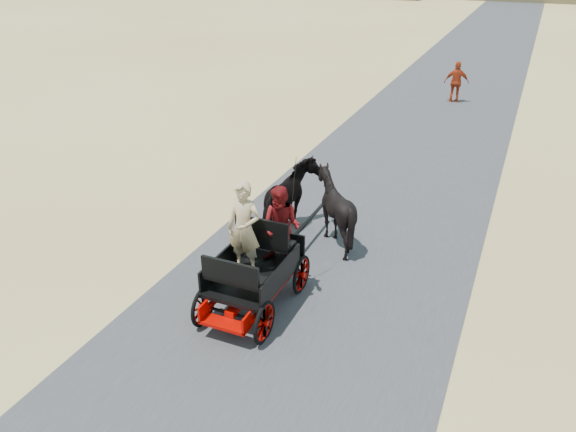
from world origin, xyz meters
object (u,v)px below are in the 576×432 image
at_px(carriage, 254,290).
at_px(pedestrian, 456,82).
at_px(horse_right, 335,209).
at_px(horse_left, 290,201).

bearing_deg(carriage, pedestrian, 85.94).
bearing_deg(horse_right, pedestrian, -92.65).
xyz_separation_m(horse_right, pedestrian, (0.64, 13.72, 0.01)).
xyz_separation_m(carriage, horse_left, (-0.55, 3.00, 0.49)).
distance_m(horse_left, pedestrian, 13.83).
distance_m(carriage, horse_left, 3.09).
distance_m(horse_left, horse_right, 1.10).
height_order(horse_right, pedestrian, pedestrian).
bearing_deg(carriage, horse_right, 79.61).
height_order(carriage, horse_right, horse_right).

